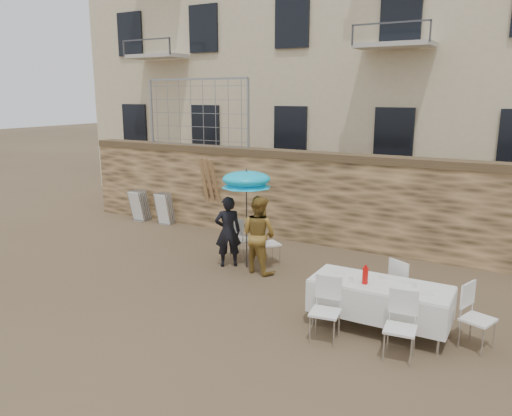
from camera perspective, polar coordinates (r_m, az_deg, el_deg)
The scene contains 17 objects.
ground at distance 8.80m, azimuth -9.51°, elevation -11.45°, with size 80.00×80.00×0.00m, color brown.
stone_wall at distance 12.56m, azimuth 4.66°, elevation 1.34°, with size 13.00×0.50×2.20m, color olive.
chain_link_fence at distance 13.84m, azimuth -6.74°, elevation 10.70°, with size 3.20×0.06×1.80m, color gray, non-canonical shape.
man_suit at distance 10.59m, azimuth -3.23°, elevation -2.71°, with size 0.55×0.36×1.52m, color black.
woman_dress at distance 10.21m, azimuth 0.33°, elevation -3.03°, with size 0.78×0.61×1.61m, color gold.
umbrella at distance 10.23m, azimuth -1.11°, elevation 2.97°, with size 1.04×1.04×1.96m.
couple_chair_left at distance 11.11m, azimuth -1.69°, elevation -3.44°, with size 0.48×0.48×0.96m, color white, non-canonical shape.
couple_chair_right at distance 10.78m, azimuth 1.51°, elevation -3.95°, with size 0.48×0.48×0.96m, color white, non-canonical shape.
banquet_table at distance 7.98m, azimuth 14.02°, elevation -8.60°, with size 2.10×0.85×0.78m.
soda_bottle at distance 7.83m, azimuth 12.38°, elevation -7.56°, with size 0.09×0.09×0.26m, color red.
table_chair_front_left at distance 7.58m, azimuth 7.91°, elevation -11.55°, with size 0.48×0.48×0.96m, color white, non-canonical shape.
table_chair_front_right at distance 7.30m, azimuth 16.17°, elevation -12.96°, with size 0.48×0.48×0.96m, color white, non-canonical shape.
table_chair_back at distance 8.75m, azimuth 16.63°, elevation -8.57°, with size 0.48×0.48×0.96m, color white, non-canonical shape.
table_chair_side at distance 7.96m, azimuth 24.06°, elevation -11.38°, with size 0.48×0.48×0.96m, color white, non-canonical shape.
chair_stack_left at distance 14.97m, azimuth -12.75°, elevation 0.43°, with size 0.46×0.47×0.92m, color white, non-canonical shape.
chair_stack_right at distance 14.39m, azimuth -10.07°, elevation 0.06°, with size 0.46×0.40×0.92m, color white, non-canonical shape.
wood_planks at distance 13.40m, azimuth -4.66°, elevation 1.63°, with size 0.70×0.20×2.00m, color #A37749, non-canonical shape.
Camera 1 is at (5.11, -6.20, 3.60)m, focal length 35.00 mm.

